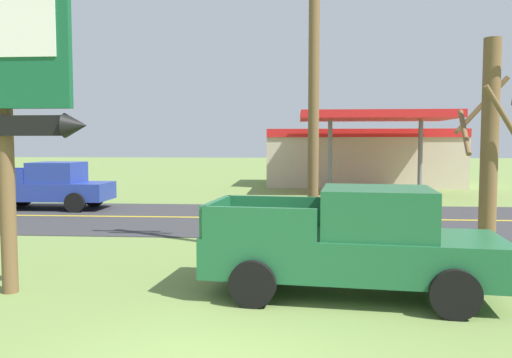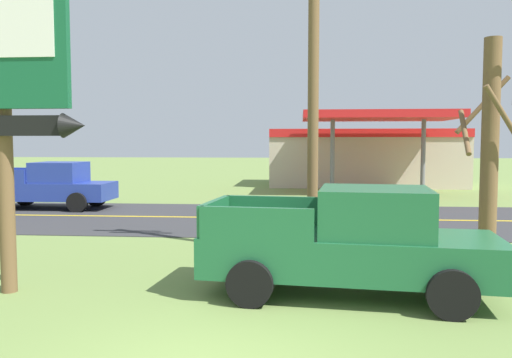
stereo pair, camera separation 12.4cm
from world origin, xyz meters
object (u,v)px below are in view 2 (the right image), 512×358
utility_pole (314,53)px  gas_station (364,155)px  motel_sign (1,66)px  pickup_blue_on_road (51,186)px  pickup_green_parked_on_lawn (352,243)px  bare_tree (490,144)px

utility_pole → gas_station: size_ratio=0.76×
motel_sign → pickup_blue_on_road: 13.16m
motel_sign → pickup_blue_on_road: motel_sign is taller
pickup_blue_on_road → utility_pole: bearing=-37.6°
pickup_blue_on_road → pickup_green_parked_on_lawn: bearing=-45.1°
motel_sign → gas_station: bearing=69.1°
bare_tree → pickup_green_parked_on_lawn: bare_tree is taller
bare_tree → pickup_blue_on_road: bare_tree is taller
pickup_green_parked_on_lawn → pickup_blue_on_road: bearing=134.9°
motel_sign → pickup_green_parked_on_lawn: bearing=4.0°
bare_tree → pickup_blue_on_road: bearing=151.5°
utility_pole → bare_tree: (4.16, 0.15, -2.16)m
utility_pole → motel_sign: bearing=-147.5°
utility_pole → bare_tree: size_ratio=1.64×
gas_station → pickup_green_parked_on_lawn: (-3.23, -24.46, -0.98)m
bare_tree → pickup_green_parked_on_lawn: (-3.52, -3.29, -1.77)m
motel_sign → bare_tree: motel_sign is taller
motel_sign → bare_tree: 10.55m
gas_station → motel_sign: bearing=-110.9°
gas_station → pickup_blue_on_road: size_ratio=2.31×
motel_sign → gas_station: (9.49, 24.90, -2.18)m
utility_pole → pickup_blue_on_road: utility_pole is taller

